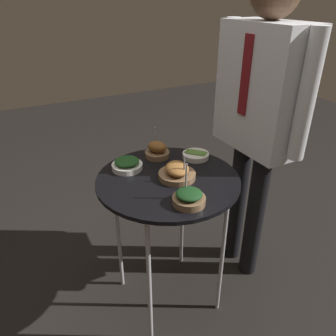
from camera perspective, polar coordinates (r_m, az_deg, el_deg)
The scene contains 8 objects.
ground_plane at distance 1.98m, azimuth 0.00°, elevation -21.21°, with size 8.00×8.00×0.00m, color black.
serving_cart at distance 1.52m, azimuth 0.00°, elevation -3.67°, with size 0.65×0.65×0.76m.
bowl_roast_front_left at distance 1.47m, azimuth 1.59°, elevation -0.75°, with size 0.17×0.17×0.13m.
bowl_asparagus_back_left at distance 1.66m, azimuth 4.84°, elevation 2.24°, with size 0.13×0.13×0.03m.
bowl_spinach_front_right at distance 1.56m, azimuth -7.15°, elevation 0.63°, with size 0.15×0.15×0.06m.
bowl_spinach_front_center at distance 1.30m, azimuth 3.66°, elevation -5.19°, with size 0.13×0.13×0.16m.
bowl_roast_far_rim at distance 1.66m, azimuth -1.90°, elevation 3.06°, with size 0.13×0.12×0.15m.
waiter_figure at distance 1.69m, azimuth 15.73°, elevation 10.61°, with size 0.60×0.22×1.61m.
Camera 1 is at (1.14, -0.60, 1.51)m, focal length 35.00 mm.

